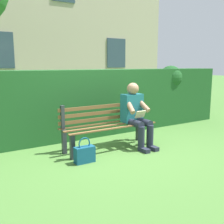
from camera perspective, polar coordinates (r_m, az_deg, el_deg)
name	(u,v)px	position (r m, az deg, el deg)	size (l,w,h in m)	color
ground	(109,148)	(4.87, -0.63, -7.75)	(60.00, 60.00, 0.00)	#477533
park_bench	(107,125)	(4.83, -1.14, -2.68)	(1.73, 0.50, 0.82)	#2D3338
person_seated	(136,113)	(4.93, 5.05, -0.25)	(0.44, 0.73, 1.16)	#1E6672
hedge_backdrop	(101,101)	(5.86, -2.26, 2.45)	(6.57, 0.70, 1.46)	#1E5123
building_facade	(49,15)	(12.16, -13.23, 19.30)	(9.21, 3.23, 7.00)	#BCAD93
handbag	(85,154)	(4.19, -5.84, -8.83)	(0.31, 0.14, 0.40)	navy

